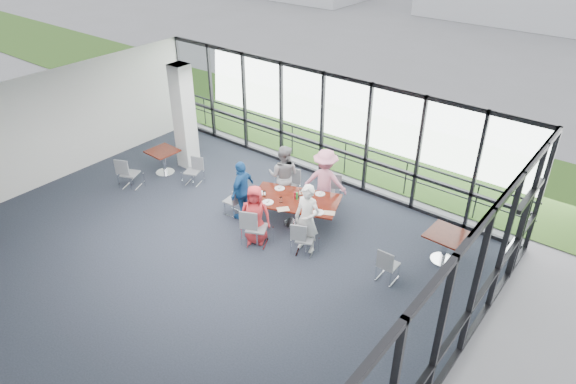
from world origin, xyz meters
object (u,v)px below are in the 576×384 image
Objects in this scene: diner_end at (242,190)px; chair_spare_la at (130,174)px; main_table at (295,203)px; chair_main_end at (233,201)px; chair_main_fl at (288,186)px; chair_main_nr at (305,239)px; chair_main_fr at (327,191)px; diner_near_left at (255,215)px; chair_spare_r at (388,265)px; structural_column at (184,117)px; diner_far_left at (284,176)px; side_table_left at (163,154)px; chair_spare_lb at (192,172)px; diner_near_right at (307,219)px; diner_far_right at (325,181)px; chair_main_nl at (257,228)px; side_table_right at (447,238)px.

chair_spare_la is at bearing -86.53° from diner_end.
chair_main_end is (-1.59, -0.64, -0.24)m from main_table.
chair_main_fl is 1.11× the size of chair_main_end.
diner_end is 0.51m from chair_main_end.
chair_main_fr is (-0.83, 2.11, 0.03)m from chair_main_nr.
diner_near_left is 1.75× the size of chair_main_fr.
chair_main_fl is 1.08× the size of chair_spare_r.
structural_column reaches higher than diner_end.
chair_spare_r is at bearing -17.18° from chair_spare_la.
structural_column is at bearing -21.16° from diner_far_left.
chair_spare_la is (-4.00, -2.02, -0.42)m from diner_far_left.
diner_far_left is 3.95m from chair_spare_r.
chair_spare_la is (-0.07, -1.16, -0.17)m from side_table_left.
diner_near_left is at bearing 142.26° from chair_spare_lb.
chair_spare_r is (7.52, -1.02, -1.18)m from structural_column.
structural_column is at bearing 126.51° from diner_near_left.
chair_spare_r is (2.82, -1.75, -0.02)m from chair_main_fr.
chair_main_fl is 1.62m from chair_main_end.
diner_far_right is (-0.66, 1.68, 0.02)m from diner_near_right.
diner_near_left is at bearing -11.44° from side_table_left.
diner_end is (-1.49, -1.57, -0.08)m from diner_far_right.
side_table_left is 4.69m from chair_main_nl.
side_table_right is 0.99× the size of chair_main_fl.
diner_far_left reaches higher than chair_main_nr.
structural_column reaches higher than diner_far_left.
diner_near_left is 1.69× the size of chair_main_fl.
diner_near_left is at bearing 57.06° from diner_far_right.
chair_main_fl is (-1.07, -0.20, -0.44)m from diner_far_right.
side_table_right is at bearing -3.31° from diner_near_left.
chair_spare_la is at bearing -93.54° from side_table_left.
chair_spare_la is at bearing 162.12° from chair_main_nr.
chair_spare_r is at bearing -29.52° from main_table.
diner_near_left reaches higher than chair_main_fr.
chair_main_nr reaches higher than chair_spare_lb.
chair_main_nr is (0.06, -0.15, -0.46)m from diner_near_right.
chair_main_nr is 2.52m from chair_main_end.
diner_near_right is at bearing -149.69° from side_table_right.
chair_main_nr is at bearing -15.80° from diner_near_left.
structural_column is 3.55× the size of chair_main_fl.
diner_far_right is 2.14× the size of chair_spare_r.
chair_main_end is (-0.74, -1.23, -0.46)m from diner_far_left.
diner_far_right is at bearing 150.42° from chair_spare_r.
structural_column is 4.73m from main_table.
chair_main_fr is (1.38, 1.84, -0.37)m from diner_end.
diner_far_left reaches higher than chair_spare_r.
chair_main_nr is (1.23, 0.35, -0.35)m from diner_near_left.
chair_main_fl is (-4.48, -0.12, -0.18)m from side_table_right.
chair_spare_r is (2.00, 0.35, 0.00)m from chair_main_nr.
diner_near_right is 2.13m from diner_far_left.
diner_end is (-0.44, -1.15, -0.06)m from diner_far_left.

